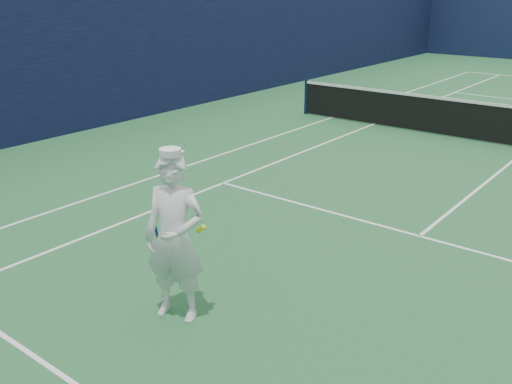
# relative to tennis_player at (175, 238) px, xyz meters

# --- Properties ---
(tennis_player) EXTENTS (0.91, 0.71, 2.07)m
(tennis_player) POSITION_rel_tennis_player_xyz_m (0.00, 0.00, 0.00)
(tennis_player) COLOR white
(tennis_player) RESTS_ON ground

